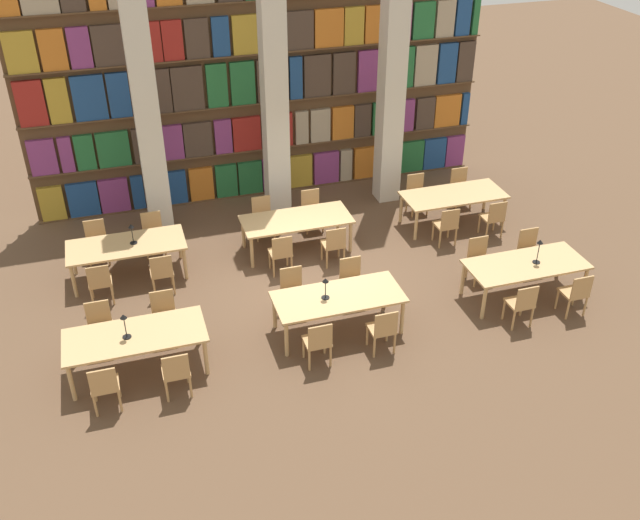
% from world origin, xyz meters
% --- Properties ---
extents(ground_plane, '(40.00, 40.00, 0.00)m').
position_xyz_m(ground_plane, '(0.00, 0.00, 0.00)').
color(ground_plane, brown).
extents(bookshelf_bank, '(10.39, 0.35, 5.50)m').
position_xyz_m(bookshelf_bank, '(0.01, 4.22, 2.67)').
color(bookshelf_bank, brown).
rests_on(bookshelf_bank, ground_plane).
extents(pillar_left, '(0.49, 0.49, 6.00)m').
position_xyz_m(pillar_left, '(-2.61, 3.07, 3.00)').
color(pillar_left, beige).
rests_on(pillar_left, ground_plane).
extents(pillar_center, '(0.49, 0.49, 6.00)m').
position_xyz_m(pillar_center, '(0.00, 3.07, 3.00)').
color(pillar_center, beige).
rests_on(pillar_center, ground_plane).
extents(pillar_right, '(0.49, 0.49, 6.00)m').
position_xyz_m(pillar_right, '(2.61, 3.07, 3.00)').
color(pillar_right, beige).
rests_on(pillar_right, ground_plane).
extents(reading_table_0, '(2.22, 0.97, 0.73)m').
position_xyz_m(reading_table_0, '(-3.48, -1.50, 0.66)').
color(reading_table_0, tan).
rests_on(reading_table_0, ground_plane).
extents(chair_0, '(0.42, 0.40, 0.87)m').
position_xyz_m(chair_0, '(-4.02, -2.28, 0.47)').
color(chair_0, tan).
rests_on(chair_0, ground_plane).
extents(chair_1, '(0.42, 0.40, 0.87)m').
position_xyz_m(chair_1, '(-4.02, -0.73, 0.47)').
color(chair_1, tan).
rests_on(chair_1, ground_plane).
extents(chair_2, '(0.42, 0.40, 0.87)m').
position_xyz_m(chair_2, '(-2.96, -2.28, 0.47)').
color(chair_2, tan).
rests_on(chair_2, ground_plane).
extents(chair_3, '(0.42, 0.40, 0.87)m').
position_xyz_m(chair_3, '(-2.96, -0.73, 0.47)').
color(chair_3, tan).
rests_on(chair_3, ground_plane).
extents(desk_lamp_0, '(0.14, 0.14, 0.44)m').
position_xyz_m(desk_lamp_0, '(-3.60, -1.53, 1.03)').
color(desk_lamp_0, black).
rests_on(desk_lamp_0, reading_table_0).
extents(reading_table_1, '(2.22, 0.97, 0.73)m').
position_xyz_m(reading_table_1, '(-0.07, -1.44, 0.66)').
color(reading_table_1, tan).
rests_on(reading_table_1, ground_plane).
extents(chair_4, '(0.42, 0.40, 0.87)m').
position_xyz_m(chair_4, '(-0.67, -2.22, 0.47)').
color(chair_4, tan).
rests_on(chair_4, ground_plane).
extents(chair_5, '(0.42, 0.40, 0.87)m').
position_xyz_m(chair_5, '(-0.67, -0.67, 0.47)').
color(chair_5, tan).
rests_on(chair_5, ground_plane).
extents(chair_6, '(0.42, 0.40, 0.87)m').
position_xyz_m(chair_6, '(0.45, -2.22, 0.47)').
color(chair_6, tan).
rests_on(chair_6, ground_plane).
extents(chair_7, '(0.42, 0.40, 0.87)m').
position_xyz_m(chair_7, '(0.45, -0.67, 0.47)').
color(chair_7, tan).
rests_on(chair_7, ground_plane).
extents(desk_lamp_1, '(0.14, 0.14, 0.40)m').
position_xyz_m(desk_lamp_1, '(-0.30, -1.43, 0.99)').
color(desk_lamp_1, black).
rests_on(desk_lamp_1, reading_table_1).
extents(reading_table_2, '(2.22, 0.97, 0.73)m').
position_xyz_m(reading_table_2, '(3.54, -1.48, 0.66)').
color(reading_table_2, tan).
rests_on(reading_table_2, ground_plane).
extents(chair_8, '(0.42, 0.40, 0.87)m').
position_xyz_m(chair_8, '(3.03, -2.25, 0.47)').
color(chair_8, tan).
rests_on(chair_8, ground_plane).
extents(chair_9, '(0.42, 0.40, 0.87)m').
position_xyz_m(chair_9, '(3.03, -0.70, 0.47)').
color(chair_9, tan).
rests_on(chair_9, ground_plane).
extents(chair_10, '(0.42, 0.40, 0.87)m').
position_xyz_m(chair_10, '(4.12, -2.25, 0.47)').
color(chair_10, tan).
rests_on(chair_10, ground_plane).
extents(chair_11, '(0.42, 0.40, 0.87)m').
position_xyz_m(chair_11, '(4.12, -0.70, 0.47)').
color(chair_11, tan).
rests_on(chair_11, ground_plane).
extents(desk_lamp_2, '(0.14, 0.14, 0.48)m').
position_xyz_m(desk_lamp_2, '(3.73, -1.50, 1.05)').
color(desk_lamp_2, black).
rests_on(desk_lamp_2, reading_table_2).
extents(reading_table_3, '(2.22, 0.97, 0.73)m').
position_xyz_m(reading_table_3, '(-3.41, 1.38, 0.66)').
color(reading_table_3, tan).
rests_on(reading_table_3, ground_plane).
extents(chair_12, '(0.42, 0.40, 0.87)m').
position_xyz_m(chair_12, '(-3.96, 0.61, 0.47)').
color(chair_12, tan).
rests_on(chair_12, ground_plane).
extents(chair_13, '(0.42, 0.40, 0.87)m').
position_xyz_m(chair_13, '(-3.96, 2.15, 0.47)').
color(chair_13, tan).
rests_on(chair_13, ground_plane).
extents(chair_14, '(0.42, 0.40, 0.87)m').
position_xyz_m(chair_14, '(-2.85, 0.61, 0.47)').
color(chair_14, tan).
rests_on(chair_14, ground_plane).
extents(chair_15, '(0.42, 0.40, 0.87)m').
position_xyz_m(chair_15, '(-2.85, 2.15, 0.47)').
color(chair_15, tan).
rests_on(chair_15, ground_plane).
extents(desk_lamp_3, '(0.14, 0.14, 0.42)m').
position_xyz_m(desk_lamp_3, '(-3.26, 1.37, 1.01)').
color(desk_lamp_3, black).
rests_on(desk_lamp_3, reading_table_3).
extents(reading_table_4, '(2.22, 0.97, 0.73)m').
position_xyz_m(reading_table_4, '(-0.03, 1.40, 0.66)').
color(reading_table_4, tan).
rests_on(reading_table_4, ground_plane).
extents(chair_16, '(0.42, 0.40, 0.87)m').
position_xyz_m(chair_16, '(-0.56, 0.62, 0.47)').
color(chair_16, tan).
rests_on(chair_16, ground_plane).
extents(chair_17, '(0.42, 0.40, 0.87)m').
position_xyz_m(chair_17, '(-0.56, 2.17, 0.47)').
color(chair_17, tan).
rests_on(chair_17, ground_plane).
extents(chair_18, '(0.42, 0.40, 0.87)m').
position_xyz_m(chair_18, '(0.53, 0.62, 0.47)').
color(chair_18, tan).
rests_on(chair_18, ground_plane).
extents(chair_19, '(0.42, 0.40, 0.87)m').
position_xyz_m(chair_19, '(0.53, 2.17, 0.47)').
color(chair_19, tan).
rests_on(chair_19, ground_plane).
extents(reading_table_5, '(2.22, 0.97, 0.73)m').
position_xyz_m(reading_table_5, '(3.51, 1.45, 0.66)').
color(reading_table_5, tan).
rests_on(reading_table_5, ground_plane).
extents(chair_20, '(0.42, 0.40, 0.87)m').
position_xyz_m(chair_20, '(3.00, 0.67, 0.47)').
color(chair_20, tan).
rests_on(chair_20, ground_plane).
extents(chair_21, '(0.42, 0.40, 0.87)m').
position_xyz_m(chair_21, '(3.00, 2.22, 0.47)').
color(chair_21, tan).
rests_on(chair_21, ground_plane).
extents(chair_22, '(0.42, 0.40, 0.87)m').
position_xyz_m(chair_22, '(4.09, 0.67, 0.47)').
color(chair_22, tan).
rests_on(chair_22, ground_plane).
extents(chair_23, '(0.42, 0.40, 0.87)m').
position_xyz_m(chair_23, '(4.09, 2.22, 0.47)').
color(chair_23, tan).
rests_on(chair_23, ground_plane).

